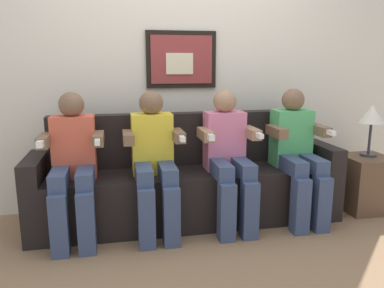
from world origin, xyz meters
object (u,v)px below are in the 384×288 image
object	(u,v)px
person_leftmost	(73,161)
side_table_right	(365,183)
person_rightmost	(297,150)
table_lamp	(372,116)
couch	(188,184)
person_left_center	(154,157)
person_right_center	(228,154)

from	to	relation	value
person_leftmost	side_table_right	world-z (taller)	person_leftmost
person_rightmost	table_lamp	bearing A→B (deg)	6.58
couch	side_table_right	distance (m)	1.63
person_left_center	person_rightmost	bearing A→B (deg)	0.00
person_leftmost	table_lamp	world-z (taller)	person_leftmost
person_right_center	side_table_right	world-z (taller)	person_right_center
person_right_center	person_rightmost	xyz separation A→B (m)	(0.60, 0.00, -0.00)
couch	person_right_center	bearing A→B (deg)	-29.43
person_left_center	side_table_right	size ratio (longest dim) A/B	2.22
couch	person_left_center	xyz separation A→B (m)	(-0.30, -0.17, 0.29)
person_leftmost	person_left_center	xyz separation A→B (m)	(0.60, 0.00, -0.00)
couch	person_leftmost	world-z (taller)	person_leftmost
person_leftmost	person_right_center	xyz separation A→B (m)	(1.20, 0.00, 0.00)
couch	person_leftmost	xyz separation A→B (m)	(-0.90, -0.17, 0.29)
person_leftmost	side_table_right	bearing A→B (deg)	1.40
person_right_center	table_lamp	bearing A→B (deg)	3.67
person_leftmost	table_lamp	size ratio (longest dim) A/B	2.41
table_lamp	side_table_right	bearing A→B (deg)	-132.41
person_rightmost	side_table_right	size ratio (longest dim) A/B	2.22
person_rightmost	person_left_center	bearing A→B (deg)	180.00
person_right_center	side_table_right	bearing A→B (deg)	2.66
person_right_center	person_rightmost	bearing A→B (deg)	0.04
couch	side_table_right	world-z (taller)	couch
person_leftmost	table_lamp	bearing A→B (deg)	1.94
person_leftmost	couch	bearing A→B (deg)	10.65
side_table_right	table_lamp	bearing A→B (deg)	47.59
person_right_center	table_lamp	world-z (taller)	person_right_center
person_left_center	person_right_center	xyz separation A→B (m)	(0.60, -0.00, 0.00)
person_left_center	table_lamp	bearing A→B (deg)	2.53
person_right_center	person_leftmost	bearing A→B (deg)	180.00
couch	side_table_right	size ratio (longest dim) A/B	5.09
couch	person_left_center	world-z (taller)	person_left_center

